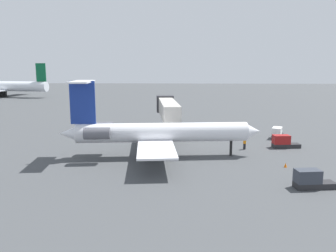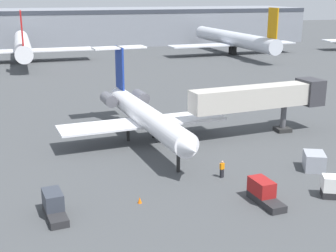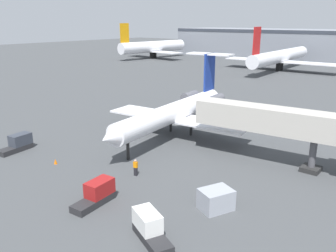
% 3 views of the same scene
% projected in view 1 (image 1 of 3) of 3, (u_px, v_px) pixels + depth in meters
% --- Properties ---
extents(ground_plane, '(400.00, 400.00, 0.10)m').
position_uv_depth(ground_plane, '(160.00, 153.00, 46.97)').
color(ground_plane, '#424447').
extents(regional_jet, '(19.95, 26.67, 10.09)m').
position_uv_depth(regional_jet, '(155.00, 132.00, 44.05)').
color(regional_jet, white).
rests_on(regional_jet, ground_plane).
extents(jet_bridge, '(17.88, 5.05, 6.39)m').
position_uv_depth(jet_bridge, '(168.00, 108.00, 58.62)').
color(jet_bridge, '#B7B2A8').
rests_on(jet_bridge, ground_plane).
extents(ground_crew_marshaller, '(0.46, 0.36, 1.69)m').
position_uv_depth(ground_crew_marshaller, '(245.00, 144.00, 48.56)').
color(ground_crew_marshaller, black).
rests_on(ground_crew_marshaller, ground_plane).
extents(baggage_tug_lead, '(1.93, 4.15, 1.90)m').
position_uv_depth(baggage_tug_lead, '(311.00, 180.00, 32.99)').
color(baggage_tug_lead, '#262628').
rests_on(baggage_tug_lead, ground_plane).
extents(baggage_tug_trailing, '(4.23, 2.87, 1.90)m').
position_uv_depth(baggage_tug_trailing, '(277.00, 133.00, 56.22)').
color(baggage_tug_trailing, '#262628').
rests_on(baggage_tug_trailing, ground_plane).
extents(baggage_tug_spare, '(1.80, 4.12, 1.90)m').
position_uv_depth(baggage_tug_spare, '(283.00, 142.00, 49.59)').
color(baggage_tug_spare, '#262628').
rests_on(baggage_tug_spare, ground_plane).
extents(cargo_container_uld, '(2.79, 3.11, 1.72)m').
position_uv_depth(cargo_container_uld, '(238.00, 131.00, 57.95)').
color(cargo_container_uld, '#999EA8').
rests_on(cargo_container_uld, ground_plane).
extents(traffic_cone_near, '(0.36, 0.36, 0.55)m').
position_uv_depth(traffic_cone_near, '(286.00, 165.00, 39.95)').
color(traffic_cone_near, orange).
rests_on(traffic_cone_near, ground_plane).
extents(parked_airliner_east_mid, '(32.42, 38.20, 13.28)m').
position_uv_depth(parked_airliner_east_mid, '(3.00, 86.00, 132.23)').
color(parked_airliner_east_mid, silver).
rests_on(parked_airliner_east_mid, ground_plane).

